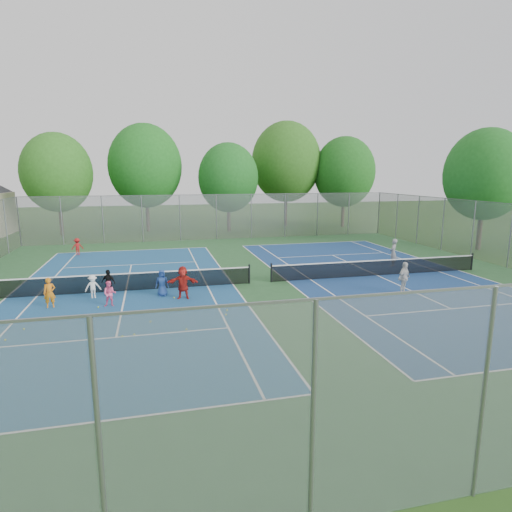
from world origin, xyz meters
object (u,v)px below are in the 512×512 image
at_px(net_left, 125,282).
at_px(net_right, 378,268).
at_px(instructor, 393,253).
at_px(ball_crate, 159,281).
at_px(ball_hopper, 184,278).

height_order(net_left, net_right, same).
height_order(net_right, instructor, instructor).
height_order(net_left, ball_crate, net_left).
distance_m(net_right, instructor, 3.12).
bearing_deg(instructor, net_right, -1.65).
distance_m(net_left, ball_crate, 2.06).
relative_size(net_left, net_right, 1.00).
xyz_separation_m(ball_hopper, instructor, (13.26, 1.17, 0.61)).
height_order(ball_crate, ball_hopper, ball_hopper).
distance_m(net_left, instructor, 16.40).
bearing_deg(net_right, ball_crate, 174.61).
relative_size(ball_hopper, instructor, 0.31).
xyz_separation_m(net_right, instructor, (2.25, 2.11, 0.43)).
bearing_deg(ball_hopper, net_left, -162.61).
height_order(ball_hopper, instructor, instructor).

